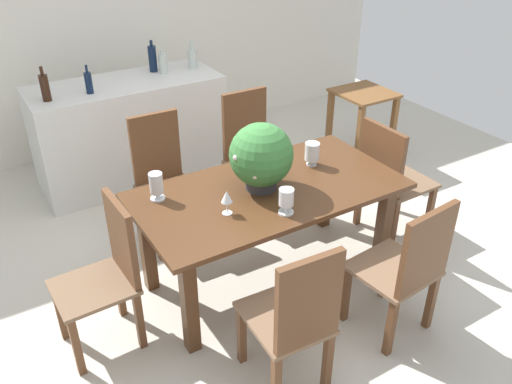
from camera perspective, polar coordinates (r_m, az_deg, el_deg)
The scene contains 21 objects.
ground_plane at distance 4.08m, azimuth -0.51°, elevation -7.27°, with size 7.04×7.04×0.00m, color beige.
back_wall at distance 5.75m, azimuth -14.68°, elevation 17.51°, with size 6.40×0.10×2.60m, color silver.
dining_table at distance 3.56m, azimuth 1.38°, elevation -1.18°, with size 1.78×0.93×0.74m.
chair_near_left at distance 2.85m, azimuth 4.28°, elevation -13.29°, with size 0.43×0.50×0.99m.
chair_foot_end at distance 4.24m, azimuth 14.13°, elevation 1.78°, with size 0.48×0.48×0.96m.
chair_far_left at distance 4.15m, azimuth -10.03°, elevation 1.90°, with size 0.43×0.46×1.01m.
chair_far_right at distance 4.46m, azimuth -0.56°, elevation 4.66°, with size 0.44×0.47×1.04m.
chair_head_end at distance 3.27m, azimuth -15.60°, elevation -8.10°, with size 0.47×0.43×0.96m.
chair_near_right at distance 3.29m, azimuth 16.04°, elevation -7.65°, with size 0.50×0.49×0.96m.
flower_centerpiece at distance 3.40m, azimuth 0.56°, elevation 3.87°, with size 0.42×0.42×0.45m.
crystal_vase_left at distance 3.77m, azimuth 6.06°, elevation 4.28°, with size 0.10×0.10×0.17m.
crystal_vase_center_near at distance 3.39m, azimuth -10.68°, elevation 0.78°, with size 0.10×0.10×0.19m.
crystal_vase_right at distance 3.19m, azimuth 3.28°, elevation -0.75°, with size 0.10×0.10×0.17m.
wine_glass at distance 3.18m, azimuth -3.17°, elevation -0.59°, with size 0.07×0.07×0.16m.
kitchen_counter at distance 5.11m, azimuth -13.36°, elevation 6.36°, with size 1.70×0.69×0.96m, color silver.
wine_bottle_amber at distance 4.64m, azimuth -21.76°, elevation 10.42°, with size 0.07×0.07×0.28m.
wine_bottle_dark at distance 5.14m, azimuth -11.07°, elevation 13.92°, with size 0.08×0.08×0.29m.
wine_bottle_green at distance 5.09m, azimuth -9.98°, elevation 13.49°, with size 0.07×0.07×0.23m.
wine_bottle_clear at distance 4.71m, azimuth -17.56°, elevation 11.17°, with size 0.06×0.06×0.24m.
wine_bottle_tall at distance 5.18m, azimuth -6.87°, elevation 14.09°, with size 0.08×0.08×0.26m.
side_table at distance 5.39m, azimuth 11.37°, elevation 8.53°, with size 0.52×0.53×0.74m.
Camera 1 is at (-1.65, -2.77, 2.50)m, focal length 37.18 mm.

